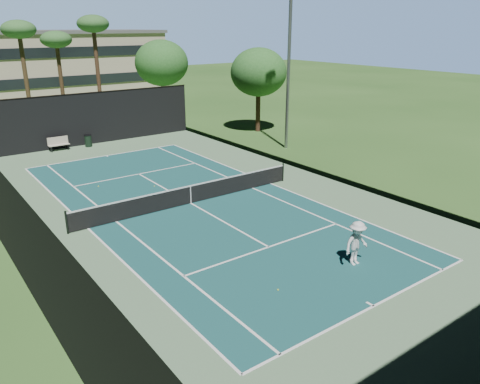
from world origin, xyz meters
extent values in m
plane|color=#2E5821|center=(0.00, 0.00, 0.00)|extent=(160.00, 160.00, 0.00)
cube|color=#597E58|center=(0.00, 0.00, 0.01)|extent=(18.00, 32.00, 0.01)
cube|color=#184C4C|center=(0.00, 0.00, 0.01)|extent=(10.97, 23.77, 0.01)
cube|color=white|center=(0.00, -11.88, 0.02)|extent=(10.97, 0.10, 0.01)
cube|color=white|center=(0.00, 11.88, 0.02)|extent=(10.97, 0.10, 0.01)
cube|color=white|center=(0.00, -6.40, 0.02)|extent=(8.23, 0.10, 0.01)
cube|color=white|center=(0.00, 6.40, 0.02)|extent=(8.23, 0.10, 0.01)
cube|color=white|center=(-5.49, 0.00, 0.02)|extent=(0.10, 23.77, 0.01)
cube|color=white|center=(5.49, 0.00, 0.02)|extent=(0.10, 23.77, 0.01)
cube|color=white|center=(-4.12, 0.00, 0.02)|extent=(0.10, 23.77, 0.01)
cube|color=white|center=(4.12, 0.00, 0.02)|extent=(0.10, 23.77, 0.01)
cube|color=white|center=(0.00, 0.00, 0.02)|extent=(0.10, 12.80, 0.01)
cube|color=white|center=(0.00, -11.73, 0.02)|extent=(0.10, 0.30, 0.01)
cube|color=white|center=(0.00, 11.73, 0.02)|extent=(0.10, 0.30, 0.01)
cylinder|color=black|center=(-6.40, 0.00, 0.55)|extent=(0.10, 0.10, 1.10)
cylinder|color=black|center=(6.40, 0.00, 0.55)|extent=(0.10, 0.10, 1.10)
cube|color=black|center=(0.00, 0.00, 0.50)|extent=(12.80, 0.02, 0.92)
cube|color=white|center=(0.00, 0.00, 0.98)|extent=(12.80, 0.04, 0.07)
cube|color=white|center=(0.00, 0.00, 0.50)|extent=(0.05, 0.03, 0.92)
cube|color=black|center=(0.00, 16.00, 2.00)|extent=(18.00, 0.04, 4.00)
cube|color=black|center=(9.00, 0.00, 2.00)|extent=(0.04, 32.00, 4.00)
cube|color=black|center=(0.00, 16.00, 4.00)|extent=(18.00, 0.06, 0.06)
imported|color=silver|center=(1.80, -9.53, 0.90)|extent=(1.17, 0.68, 1.81)
sphere|color=#D7EE36|center=(-1.92, -9.23, 0.03)|extent=(0.07, 0.07, 0.07)
sphere|color=#DDEA35|center=(-2.41, 1.43, 0.03)|extent=(0.06, 0.06, 0.06)
sphere|color=#D6E734|center=(-0.30, 3.65, 0.03)|extent=(0.06, 0.06, 0.06)
sphere|color=yellow|center=(-2.94, 5.55, 0.03)|extent=(0.07, 0.07, 0.07)
cube|color=beige|center=(-2.26, 15.37, 0.45)|extent=(1.50, 0.45, 0.05)
cube|color=beige|center=(-2.26, 15.57, 0.75)|extent=(1.50, 0.06, 0.55)
cube|color=black|center=(-2.86, 15.37, 0.21)|extent=(0.06, 0.40, 0.42)
cube|color=black|center=(-1.66, 15.37, 0.21)|extent=(0.06, 0.40, 0.42)
cylinder|color=black|center=(-0.07, 15.30, 0.45)|extent=(0.52, 0.52, 0.90)
cylinder|color=black|center=(-0.07, 15.30, 0.92)|extent=(0.56, 0.56, 0.05)
cylinder|color=#4D3821|center=(-2.00, 24.00, 4.28)|extent=(0.36, 0.36, 8.55)
ellipsoid|color=#32642D|center=(-2.00, 24.00, 8.55)|extent=(2.80, 2.80, 1.54)
cylinder|color=#46311E|center=(1.50, 26.00, 3.83)|extent=(0.36, 0.36, 7.65)
ellipsoid|color=#30602B|center=(1.50, 26.00, 7.65)|extent=(2.80, 2.80, 1.54)
cylinder|color=#4B3120|center=(4.00, 23.00, 4.50)|extent=(0.36, 0.36, 9.00)
ellipsoid|color=#305E2A|center=(4.00, 23.00, 9.00)|extent=(2.80, 2.80, 1.54)
cylinder|color=#452D1D|center=(10.00, 22.00, 1.76)|extent=(0.40, 0.40, 3.52)
ellipsoid|color=#296025|center=(10.00, 22.00, 5.44)|extent=(5.12, 5.12, 4.35)
cylinder|color=#4C3020|center=(14.00, 12.00, 1.65)|extent=(0.40, 0.40, 3.30)
ellipsoid|color=#2A6226|center=(14.00, 12.00, 5.10)|extent=(4.80, 4.80, 4.08)
cube|color=#C4B298|center=(0.00, 46.00, 4.00)|extent=(40.00, 12.00, 8.00)
cube|color=black|center=(0.00, 39.95, 2.40)|extent=(38.00, 0.15, 1.20)
cube|color=black|center=(0.00, 39.95, 5.80)|extent=(38.00, 0.15, 1.20)
cylinder|color=gray|center=(12.00, 6.00, 6.00)|extent=(0.24, 0.24, 12.00)
camera|label=1|loc=(-11.53, -20.02, 8.84)|focal=35.00mm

